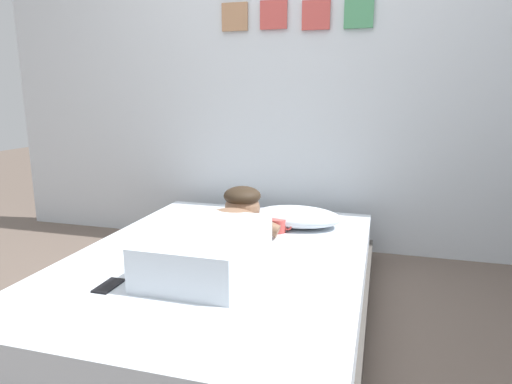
# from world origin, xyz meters

# --- Properties ---
(ground_plane) EXTENTS (12.78, 12.78, 0.00)m
(ground_plane) POSITION_xyz_m (0.00, 0.00, 0.00)
(ground_plane) COLOR #66564C
(back_wall) EXTENTS (4.39, 0.12, 2.50)m
(back_wall) POSITION_xyz_m (-0.00, 1.43, 1.25)
(back_wall) COLOR silver
(back_wall) RESTS_ON ground
(bed) EXTENTS (1.40, 1.92, 0.30)m
(bed) POSITION_xyz_m (-0.13, 0.30, 0.15)
(bed) COLOR #4C4742
(bed) RESTS_ON ground
(pillow) EXTENTS (0.52, 0.32, 0.11)m
(pillow) POSITION_xyz_m (0.13, 0.87, 0.36)
(pillow) COLOR silver
(pillow) RESTS_ON bed
(person_lying) EXTENTS (0.43, 0.92, 0.27)m
(person_lying) POSITION_xyz_m (-0.11, 0.25, 0.41)
(person_lying) COLOR silver
(person_lying) RESTS_ON bed
(coffee_cup) EXTENTS (0.12, 0.09, 0.07)m
(coffee_cup) POSITION_xyz_m (0.06, 0.72, 0.34)
(coffee_cup) COLOR #D84C47
(coffee_cup) RESTS_ON bed
(cell_phone) EXTENTS (0.07, 0.14, 0.01)m
(cell_phone) POSITION_xyz_m (-0.43, -0.17, 0.31)
(cell_phone) COLOR black
(cell_phone) RESTS_ON bed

